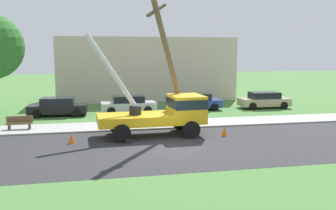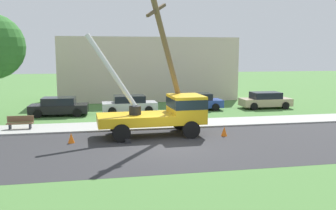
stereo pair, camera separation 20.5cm
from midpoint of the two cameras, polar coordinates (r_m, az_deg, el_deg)
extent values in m
plane|color=#477538|center=(30.73, -4.43, -0.96)|extent=(120.00, 120.00, 0.00)
cube|color=#2B2B2D|center=(19.12, 0.11, -6.50)|extent=(80.00, 8.65, 0.01)
cube|color=#9E9E99|center=(24.64, -2.61, -3.08)|extent=(80.00, 2.88, 0.10)
cube|color=gold|center=(21.26, -5.47, -2.23)|extent=(4.39, 2.57, 0.55)
cube|color=gold|center=(21.84, 2.59, -0.53)|extent=(2.00, 2.48, 1.60)
cube|color=#19232D|center=(21.79, 2.59, 0.38)|extent=(2.02, 2.50, 0.56)
cylinder|color=black|center=(21.18, -5.43, -0.83)|extent=(0.70, 0.70, 0.50)
cylinder|color=silver|center=(21.45, -9.17, 5.39)|extent=(2.93, 1.55, 4.26)
cube|color=black|center=(19.97, -6.52, -5.64)|extent=(0.31, 0.31, 0.20)
cube|color=black|center=(22.78, -7.47, -3.94)|extent=(0.31, 0.31, 0.20)
cylinder|color=black|center=(20.88, 3.39, -3.87)|extent=(1.00, 0.30, 1.00)
cylinder|color=black|center=(23.14, 1.63, -2.67)|extent=(1.00, 0.30, 1.00)
cylinder|color=black|center=(20.09, -7.51, -4.40)|extent=(1.00, 0.30, 1.00)
cylinder|color=black|center=(22.42, -8.21, -3.10)|extent=(1.00, 0.30, 1.00)
cylinder|color=brown|center=(21.96, 0.16, 6.17)|extent=(3.13, 3.07, 8.30)
cube|color=brown|center=(20.91, -2.11, 14.59)|extent=(1.33, 1.30, 0.90)
cone|color=orange|center=(21.71, 8.51, -4.07)|extent=(0.36, 0.36, 0.56)
cone|color=orange|center=(20.46, -15.13, -5.02)|extent=(0.36, 0.36, 0.56)
cube|color=black|center=(29.61, -16.98, -0.56)|extent=(4.49, 2.02, 0.65)
cube|color=black|center=(29.53, -17.03, 0.59)|extent=(2.54, 1.78, 0.55)
cylinder|color=black|center=(28.59, -14.34, -1.22)|extent=(0.64, 0.22, 0.64)
cylinder|color=black|center=(30.36, -14.01, -0.68)|extent=(0.64, 0.22, 0.64)
cylinder|color=black|center=(29.02, -20.05, -1.32)|extent=(0.64, 0.22, 0.64)
cylinder|color=black|center=(30.77, -19.40, -0.78)|extent=(0.64, 0.22, 0.64)
cube|color=#B7B7BF|center=(29.87, -6.37, -0.18)|extent=(4.42, 1.86, 0.65)
cube|color=black|center=(29.79, -6.39, 0.96)|extent=(2.49, 1.69, 0.55)
cylinder|color=black|center=(29.21, -3.35, -0.79)|extent=(0.64, 0.22, 0.64)
cylinder|color=black|center=(30.96, -3.87, -0.28)|extent=(0.64, 0.22, 0.64)
cylinder|color=black|center=(28.90, -9.04, -0.97)|extent=(0.64, 0.22, 0.64)
cylinder|color=black|center=(30.68, -9.24, -0.45)|extent=(0.64, 0.22, 0.64)
cube|color=#263F99|center=(31.35, 4.07, 0.24)|extent=(4.40, 1.81, 0.65)
cube|color=black|center=(31.27, 4.08, 1.33)|extent=(2.47, 1.66, 0.55)
cylinder|color=black|center=(30.95, 7.10, -0.33)|extent=(0.64, 0.22, 0.64)
cylinder|color=black|center=(32.65, 6.10, 0.12)|extent=(0.64, 0.22, 0.64)
cylinder|color=black|center=(30.16, 1.86, -0.49)|extent=(0.64, 0.22, 0.64)
cylinder|color=black|center=(31.89, 1.12, -0.02)|extent=(0.64, 0.22, 0.64)
cube|color=tan|center=(33.37, 14.60, 0.48)|extent=(4.43, 1.87, 0.65)
cube|color=black|center=(33.30, 14.64, 1.50)|extent=(2.49, 1.69, 0.55)
cylinder|color=black|center=(33.26, 17.51, -0.06)|extent=(0.64, 0.22, 0.64)
cylinder|color=black|center=(34.84, 16.12, 0.35)|extent=(0.64, 0.22, 0.64)
cylinder|color=black|center=(31.99, 12.92, -0.20)|extent=(0.64, 0.22, 0.64)
cylinder|color=black|center=(33.63, 11.70, 0.23)|extent=(0.64, 0.22, 0.64)
cube|color=brown|center=(24.73, -22.42, -2.71)|extent=(1.60, 0.44, 0.06)
cube|color=brown|center=(24.89, -22.36, -2.06)|extent=(1.60, 0.06, 0.40)
cube|color=#333338|center=(24.90, -23.75, -3.24)|extent=(0.10, 0.40, 0.45)
cube|color=#333338|center=(24.67, -21.02, -3.19)|extent=(0.10, 0.40, 0.45)
cube|color=beige|center=(38.87, -3.62, 5.69)|extent=(18.00, 6.00, 6.40)
camera|label=1|loc=(0.10, -90.27, -0.04)|focal=39.03mm
camera|label=2|loc=(0.10, 89.73, 0.04)|focal=39.03mm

